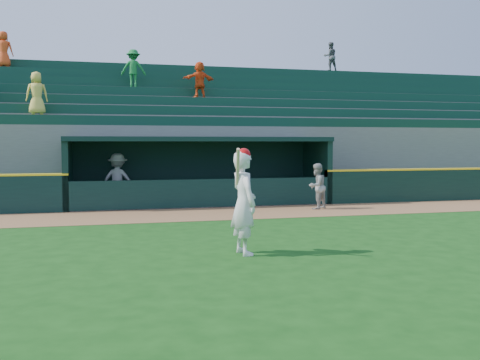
{
  "coord_description": "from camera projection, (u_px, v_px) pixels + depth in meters",
  "views": [
    {
      "loc": [
        -3.34,
        -11.62,
        2.25
      ],
      "look_at": [
        0.0,
        1.6,
        1.3
      ],
      "focal_mm": 40.0,
      "sensor_mm": 36.0,
      "label": 1
    }
  ],
  "objects": [
    {
      "name": "warning_track",
      "position": [
        215.0,
        214.0,
        16.95
      ],
      "size": [
        40.0,
        3.0,
        0.01
      ],
      "primitive_type": "cube",
      "color": "brown",
      "rests_on": "ground"
    },
    {
      "name": "batter_at_plate",
      "position": [
        244.0,
        202.0,
        10.75
      ],
      "size": [
        0.62,
        0.9,
        2.16
      ],
      "color": "silver",
      "rests_on": "ground"
    },
    {
      "name": "stands",
      "position": [
        180.0,
        140.0,
        24.19
      ],
      "size": [
        34.5,
        6.25,
        7.59
      ],
      "color": "slate",
      "rests_on": "ground"
    },
    {
      "name": "dugout_player_front",
      "position": [
        317.0,
        186.0,
        18.09
      ],
      "size": [
        0.95,
        0.9,
        1.55
      ],
      "primitive_type": "imported",
      "rotation": [
        0.0,
        0.0,
        3.71
      ],
      "color": "gray",
      "rests_on": "ground"
    },
    {
      "name": "dugout",
      "position": [
        198.0,
        167.0,
        19.85
      ],
      "size": [
        9.4,
        2.8,
        2.46
      ],
      "color": "slate",
      "rests_on": "ground"
    },
    {
      "name": "dugout_player_inside",
      "position": [
        118.0,
        180.0,
        19.06
      ],
      "size": [
        1.35,
        0.99,
        1.87
      ],
      "primitive_type": "imported",
      "rotation": [
        0.0,
        0.0,
        2.87
      ],
      "color": "#ABABA6",
      "rests_on": "ground"
    },
    {
      "name": "ground",
      "position": [
        257.0,
        241.0,
        12.21
      ],
      "size": [
        120.0,
        120.0,
        0.0
      ],
      "primitive_type": "plane",
      "color": "#144310",
      "rests_on": "ground"
    }
  ]
}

